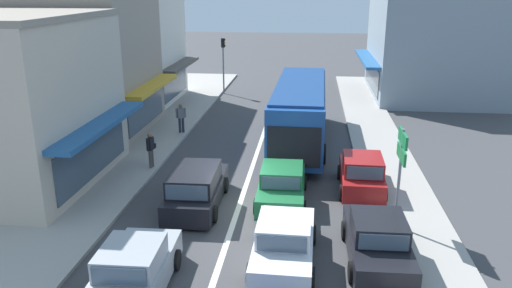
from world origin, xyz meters
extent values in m
plane|color=#3F3F42|center=(0.00, 0.00, 0.00)|extent=(140.00, 140.00, 0.00)
cube|color=silver|center=(0.00, 4.00, 0.00)|extent=(0.20, 28.00, 0.01)
cube|color=#A39E96|center=(-6.80, 6.00, 0.07)|extent=(5.20, 44.00, 0.14)
cube|color=#A39E96|center=(6.20, 6.00, 0.06)|extent=(2.80, 44.00, 0.12)
cube|color=#23568E|center=(-5.78, 1.45, 2.70)|extent=(1.10, 7.38, 0.20)
cube|color=#425160|center=(-6.20, 1.45, 1.40)|extent=(0.06, 6.42, 1.80)
cube|color=gray|center=(-10.20, 9.34, 3.96)|extent=(7.19, 7.21, 7.92)
cube|color=gold|center=(-6.15, 9.34, 2.70)|extent=(1.10, 6.64, 0.20)
cube|color=#425160|center=(-6.57, 9.34, 1.40)|extent=(0.06, 5.77, 1.80)
cube|color=silver|center=(-10.20, 16.80, 4.03)|extent=(6.53, 7.21, 8.07)
cube|color=#4C4742|center=(-6.48, 16.80, 2.70)|extent=(1.10, 6.63, 0.20)
cube|color=#425160|center=(-6.90, 16.80, 1.40)|extent=(0.06, 5.76, 1.80)
cube|color=#84939E|center=(11.50, 21.22, 3.88)|extent=(8.66, 10.35, 7.77)
cube|color=#23568E|center=(6.72, 21.22, 2.70)|extent=(1.10, 9.52, 0.20)
cube|color=#425160|center=(7.14, 21.22, 1.40)|extent=(0.06, 8.28, 1.80)
cube|color=#1E4C99|center=(2.05, 8.29, 1.76)|extent=(2.70, 10.84, 2.70)
cube|color=#425160|center=(2.05, 8.29, 2.16)|extent=(2.73, 10.41, 0.90)
cube|color=black|center=(1.94, 2.86, 1.56)|extent=(2.25, 0.10, 1.76)
cube|color=navy|center=(2.05, 8.29, 3.17)|extent=(2.56, 9.98, 0.12)
cylinder|color=black|center=(0.86, 11.66, 0.48)|extent=(0.28, 0.96, 0.96)
cylinder|color=black|center=(3.36, 11.61, 0.48)|extent=(0.28, 0.96, 0.96)
cylinder|color=black|center=(0.74, 5.34, 0.48)|extent=(0.28, 0.96, 0.96)
cylinder|color=black|center=(3.24, 5.29, 0.48)|extent=(0.28, 0.96, 0.96)
cube|color=#1E6638|center=(1.59, 0.81, 0.51)|extent=(1.75, 4.21, 0.72)
cube|color=#1E6638|center=(1.59, 0.71, 1.17)|extent=(1.57, 1.81, 0.60)
cube|color=#425160|center=(1.58, 1.63, 1.17)|extent=(1.44, 0.07, 0.51)
cube|color=#425160|center=(1.59, -0.21, 1.17)|extent=(1.40, 0.07, 0.48)
cylinder|color=black|center=(0.72, 2.07, 0.31)|extent=(0.18, 0.62, 0.62)
cylinder|color=black|center=(2.44, 2.08, 0.31)|extent=(0.18, 0.62, 0.62)
cylinder|color=black|center=(0.74, -0.45, 0.31)|extent=(0.18, 0.62, 0.62)
cylinder|color=black|center=(2.46, -0.44, 0.31)|extent=(0.18, 0.62, 0.62)
cube|color=#9EA3A8|center=(-2.04, -5.67, 0.51)|extent=(1.83, 4.25, 0.72)
cube|color=#9EA3A8|center=(-2.04, -5.77, 1.17)|extent=(1.61, 1.84, 0.60)
cube|color=#425160|center=(-2.06, -4.85, 1.17)|extent=(1.44, 0.10, 0.51)
cube|color=#425160|center=(-2.01, -6.69, 1.17)|extent=(1.41, 0.10, 0.48)
cylinder|color=black|center=(-2.94, -4.43, 0.31)|extent=(0.20, 0.62, 0.62)
cylinder|color=black|center=(-1.22, -4.38, 0.31)|extent=(0.20, 0.62, 0.62)
cube|color=silver|center=(1.93, -3.62, 0.51)|extent=(1.78, 4.22, 0.72)
cube|color=silver|center=(1.93, -3.72, 1.17)|extent=(1.59, 1.82, 0.60)
cube|color=#425160|center=(1.94, -2.80, 1.17)|extent=(1.44, 0.08, 0.51)
cube|color=#425160|center=(1.91, -4.64, 1.17)|extent=(1.40, 0.08, 0.48)
cylinder|color=black|center=(1.09, -2.35, 0.31)|extent=(0.19, 0.62, 0.62)
cylinder|color=black|center=(2.81, -2.37, 0.31)|extent=(0.19, 0.62, 0.62)
cylinder|color=black|center=(1.05, -4.87, 0.31)|extent=(0.19, 0.62, 0.62)
cylinder|color=black|center=(2.77, -4.89, 0.31)|extent=(0.19, 0.62, 0.62)
cube|color=black|center=(-1.59, 0.09, 0.52)|extent=(1.86, 4.54, 0.76)
cube|color=black|center=(-1.59, -0.26, 1.24)|extent=(1.70, 2.64, 0.68)
cube|color=#425160|center=(-1.62, 1.06, 1.24)|extent=(1.51, 0.10, 0.58)
cube|color=#425160|center=(-1.56, -1.58, 1.24)|extent=(1.48, 0.09, 0.54)
cylinder|color=black|center=(-2.51, 1.42, 0.31)|extent=(0.19, 0.62, 0.62)
cylinder|color=black|center=(-0.75, 1.46, 0.31)|extent=(0.19, 0.62, 0.62)
cylinder|color=black|center=(-2.44, -1.28, 0.31)|extent=(0.19, 0.62, 0.62)
cylinder|color=black|center=(-0.68, -1.24, 0.31)|extent=(0.19, 0.62, 0.62)
cube|color=black|center=(4.73, -3.19, 0.51)|extent=(1.82, 4.24, 0.72)
cube|color=black|center=(4.73, -3.29, 1.17)|extent=(1.60, 1.84, 0.60)
cube|color=#425160|center=(4.71, -2.37, 1.17)|extent=(1.44, 0.09, 0.51)
cube|color=#425160|center=(4.75, -4.21, 1.17)|extent=(1.41, 0.09, 0.48)
cylinder|color=black|center=(3.84, -1.95, 0.31)|extent=(0.19, 0.62, 0.62)
cylinder|color=black|center=(5.56, -1.91, 0.31)|extent=(0.19, 0.62, 0.62)
cylinder|color=black|center=(3.90, -4.47, 0.31)|extent=(0.19, 0.62, 0.62)
cylinder|color=black|center=(5.62, -4.43, 0.31)|extent=(0.19, 0.62, 0.62)
cube|color=maroon|center=(4.74, 2.30, 0.52)|extent=(1.69, 3.72, 0.76)
cube|color=maroon|center=(4.74, 2.00, 1.22)|extent=(1.55, 1.92, 0.64)
cube|color=#425160|center=(4.75, 2.97, 1.22)|extent=(1.40, 0.08, 0.54)
cube|color=#425160|center=(4.72, 1.03, 1.22)|extent=(1.37, 0.08, 0.51)
cylinder|color=black|center=(3.94, 3.42, 0.31)|extent=(0.19, 0.62, 0.62)
cylinder|color=black|center=(5.58, 3.39, 0.31)|extent=(0.19, 0.62, 0.62)
cylinder|color=black|center=(3.90, 1.20, 0.31)|extent=(0.19, 0.62, 0.62)
cylinder|color=black|center=(5.54, 1.17, 0.31)|extent=(0.19, 0.62, 0.62)
cylinder|color=gray|center=(-4.07, 20.23, 2.10)|extent=(0.12, 0.12, 4.20)
cube|color=black|center=(-4.07, 20.23, 3.85)|extent=(0.24, 0.24, 0.68)
sphere|color=black|center=(-3.93, 20.23, 4.08)|extent=(0.13, 0.13, 0.13)
sphere|color=orange|center=(-3.93, 20.23, 3.86)|extent=(0.13, 0.13, 0.13)
sphere|color=black|center=(-3.93, 20.23, 3.64)|extent=(0.13, 0.13, 0.13)
cylinder|color=gray|center=(5.61, -1.06, 1.80)|extent=(0.10, 0.10, 3.60)
cube|color=#19753D|center=(5.61, -1.08, 3.30)|extent=(0.08, 1.40, 0.44)
cube|color=white|center=(5.65, -1.08, 3.30)|extent=(0.01, 1.10, 0.10)
cube|color=#19753D|center=(5.61, -1.08, 2.75)|extent=(0.08, 1.40, 0.44)
cube|color=white|center=(5.65, -1.08, 2.75)|extent=(0.01, 1.10, 0.10)
cylinder|color=#4C4742|center=(-4.50, 3.45, 0.56)|extent=(0.14, 0.14, 0.84)
cylinder|color=#4C4742|center=(-4.47, 3.63, 0.56)|extent=(0.14, 0.14, 0.84)
cube|color=black|center=(-4.49, 3.54, 1.26)|extent=(0.27, 0.39, 0.56)
sphere|color=brown|center=(-4.49, 3.54, 1.66)|extent=(0.22, 0.22, 0.22)
cylinder|color=black|center=(-4.52, 3.30, 1.26)|extent=(0.09, 0.09, 0.54)
cylinder|color=black|center=(-4.45, 3.78, 1.26)|extent=(0.09, 0.09, 0.54)
cube|color=black|center=(-4.46, 3.85, 1.08)|extent=(0.25, 0.14, 0.22)
cylinder|color=#232838|center=(-4.45, 9.16, 0.56)|extent=(0.14, 0.14, 0.84)
cylinder|color=#232838|center=(-4.62, 9.09, 0.56)|extent=(0.14, 0.14, 0.84)
cube|color=slate|center=(-4.54, 9.13, 1.26)|extent=(0.42, 0.35, 0.56)
sphere|color=brown|center=(-4.54, 9.13, 1.66)|extent=(0.22, 0.22, 0.22)
cylinder|color=slate|center=(-4.32, 9.23, 1.26)|extent=(0.09, 0.09, 0.54)
cylinder|color=slate|center=(-4.75, 9.03, 1.26)|extent=(0.09, 0.09, 0.54)
camera|label=1|loc=(2.56, -17.00, 8.10)|focal=35.00mm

